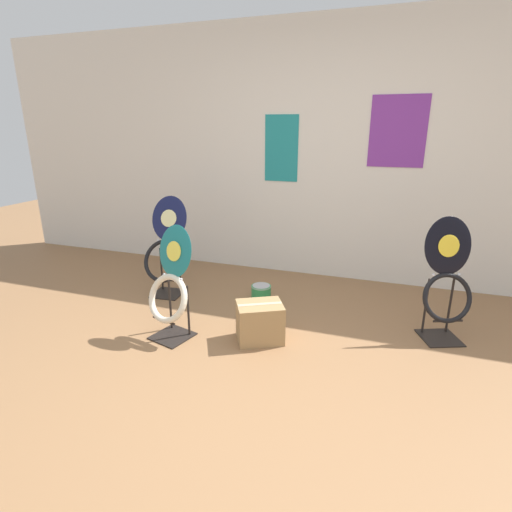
# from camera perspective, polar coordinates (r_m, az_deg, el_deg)

# --- Properties ---
(ground_plane) EXTENTS (14.00, 14.00, 0.00)m
(ground_plane) POSITION_cam_1_polar(r_m,az_deg,el_deg) (2.46, 0.29, -21.85)
(ground_plane) COLOR #8E6642
(wall_back) EXTENTS (8.00, 0.07, 2.60)m
(wall_back) POSITION_cam_1_polar(r_m,az_deg,el_deg) (4.26, 11.08, 13.97)
(wall_back) COLOR silver
(wall_back) RESTS_ON ground_plane
(toilet_seat_display_jazz_black) EXTENTS (0.43, 0.37, 0.95)m
(toilet_seat_display_jazz_black) POSITION_cam_1_polar(r_m,az_deg,el_deg) (3.33, 25.57, -3.69)
(toilet_seat_display_jazz_black) COLOR black
(toilet_seat_display_jazz_black) RESTS_ON ground_plane
(toilet_seat_display_teal_sax) EXTENTS (0.42, 0.35, 0.88)m
(toilet_seat_display_teal_sax) POSITION_cam_1_polar(r_m,az_deg,el_deg) (3.11, -12.12, -4.43)
(toilet_seat_display_teal_sax) COLOR black
(toilet_seat_display_teal_sax) RESTS_ON ground_plane
(toilet_seat_display_navy_moon) EXTENTS (0.44, 0.39, 0.95)m
(toilet_seat_display_navy_moon) POSITION_cam_1_polar(r_m,az_deg,el_deg) (3.93, -12.67, 0.96)
(toilet_seat_display_navy_moon) COLOR black
(toilet_seat_display_navy_moon) RESTS_ON ground_plane
(paint_can) EXTENTS (0.19, 0.19, 0.15)m
(paint_can) POSITION_cam_1_polar(r_m,az_deg,el_deg) (3.80, 0.74, -5.19)
(paint_can) COLOR #2D8E4C
(paint_can) RESTS_ON ground_plane
(storage_box) EXTENTS (0.43, 0.40, 0.30)m
(storage_box) POSITION_cam_1_polar(r_m,az_deg,el_deg) (3.09, 0.55, -9.43)
(storage_box) COLOR #A37F51
(storage_box) RESTS_ON ground_plane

